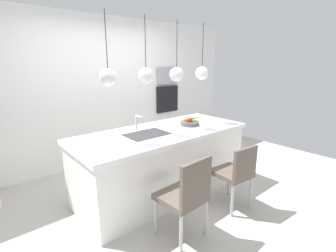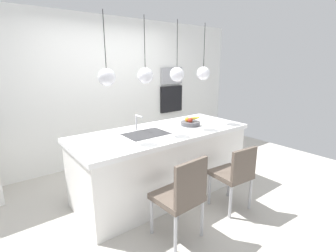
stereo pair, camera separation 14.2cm
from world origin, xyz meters
name	(u,v)px [view 2 (the right image)]	position (x,y,z in m)	size (l,w,h in m)	color
floor	(163,191)	(0.00, 0.00, 0.00)	(6.60, 6.60, 0.00)	#BCB7AD
back_wall	(108,91)	(0.00, 1.65, 1.30)	(6.00, 0.10, 2.60)	white
kitchen_island	(162,162)	(0.00, 0.00, 0.46)	(2.45, 1.01, 0.91)	white
sink_basin	(146,134)	(-0.26, 0.00, 0.91)	(0.56, 0.40, 0.02)	#2D2D30
faucet	(137,120)	(-0.26, 0.21, 1.05)	(0.02, 0.17, 0.22)	silver
fruit_bowl	(190,123)	(0.50, -0.03, 0.95)	(0.28, 0.28, 0.15)	#4C4C51
microwave	(171,76)	(1.42, 1.58, 1.54)	(0.54, 0.08, 0.34)	#9E9EA3
oven	(171,99)	(1.42, 1.58, 1.04)	(0.56, 0.08, 0.56)	black
chair_near	(181,194)	(-0.44, -0.91, 0.51)	(0.46, 0.46, 0.92)	brown
chair_middle	(234,173)	(0.44, -0.90, 0.49)	(0.45, 0.46, 0.84)	brown
pendant_light_left	(107,77)	(-0.76, 0.00, 1.66)	(0.20, 0.20, 0.80)	silver
pendant_light_center_left	(145,76)	(-0.25, 0.00, 1.66)	(0.20, 0.20, 0.80)	silver
pendant_light_center_right	(177,74)	(0.25, 0.00, 1.66)	(0.20, 0.20, 0.80)	silver
pendant_light_right	(203,73)	(0.76, 0.00, 1.66)	(0.20, 0.20, 0.80)	silver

